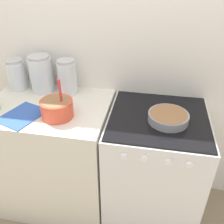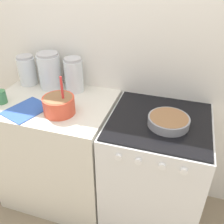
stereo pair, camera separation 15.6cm
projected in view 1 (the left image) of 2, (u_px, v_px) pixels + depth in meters
name	position (u px, v px, depth m)	size (l,w,h in m)	color
wall_back	(116.00, 54.00, 1.79)	(4.71, 0.05, 2.40)	white
countertop_cabinet	(55.00, 156.00, 1.97)	(0.86, 0.63, 0.93)	silver
stove	(153.00, 169.00, 1.85)	(0.65, 0.65, 0.93)	silver
mixing_bowl	(57.00, 107.00, 1.57)	(0.21, 0.21, 0.26)	#D84C33
baking_pan	(168.00, 117.00, 1.55)	(0.25, 0.25, 0.06)	gray
storage_jar_left	(17.00, 76.00, 1.89)	(0.14, 0.14, 0.23)	silver
storage_jar_middle	(42.00, 76.00, 1.85)	(0.17, 0.17, 0.28)	silver
storage_jar_right	(67.00, 79.00, 1.83)	(0.14, 0.14, 0.26)	silver
recipe_page	(22.00, 115.00, 1.61)	(0.30, 0.33, 0.01)	#3359B2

